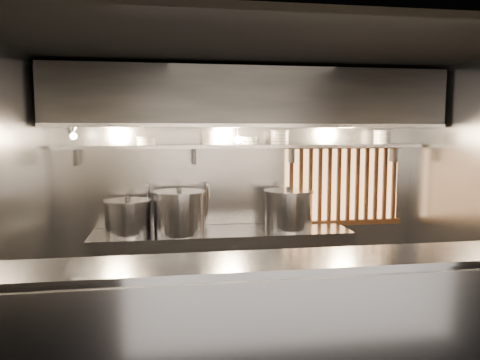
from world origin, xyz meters
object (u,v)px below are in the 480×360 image
object	(u,v)px
heat_lamp	(71,130)
stock_pot_right	(288,209)
pendant_bulb	(238,140)
stock_pot_left	(179,212)
stock_pot_mid	(128,217)

from	to	relation	value
heat_lamp	stock_pot_right	xyz separation A→B (m)	(2.40, 0.28, -0.93)
heat_lamp	pendant_bulb	distance (m)	1.83
pendant_bulb	stock_pot_left	size ratio (longest dim) A/B	0.29
heat_lamp	pendant_bulb	xyz separation A→B (m)	(1.80, 0.35, -0.11)
pendant_bulb	stock_pot_right	bearing A→B (deg)	-6.77
pendant_bulb	stock_pot_mid	bearing A→B (deg)	-176.44
pendant_bulb	stock_pot_mid	world-z (taller)	pendant_bulb
stock_pot_mid	stock_pot_right	distance (m)	1.87
stock_pot_mid	stock_pot_right	world-z (taller)	stock_pot_right
pendant_bulb	stock_pot_right	xyz separation A→B (m)	(0.60, -0.07, -0.83)
stock_pot_left	stock_pot_right	bearing A→B (deg)	2.07
heat_lamp	stock_pot_mid	distance (m)	1.14
stock_pot_right	stock_pot_left	bearing A→B (deg)	-177.93
pendant_bulb	stock_pot_right	world-z (taller)	pendant_bulb
stock_pot_mid	stock_pot_right	size ratio (longest dim) A/B	1.04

